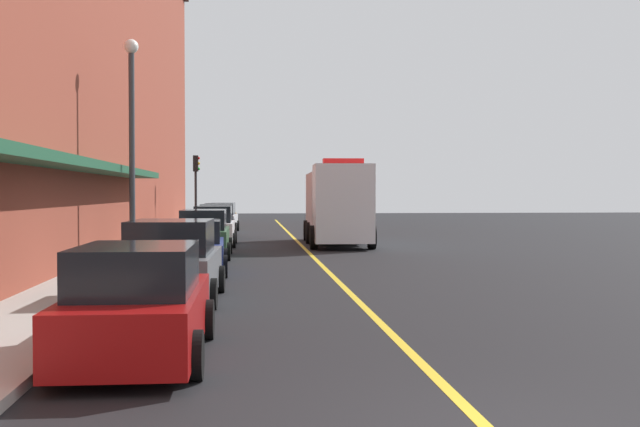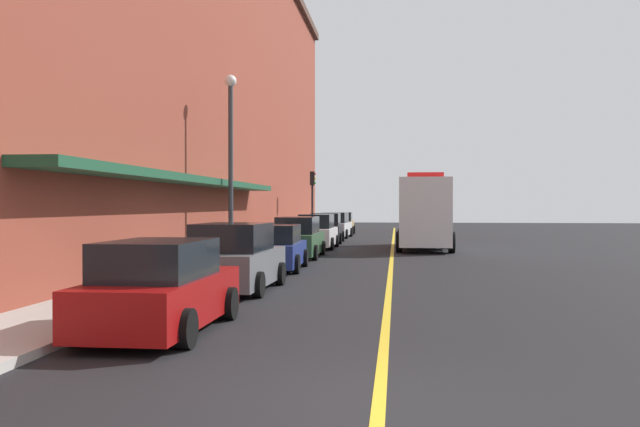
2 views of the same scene
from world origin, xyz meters
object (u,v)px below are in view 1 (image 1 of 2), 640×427
(parking_meter_0, at_px, (203,212))
(parked_car_1, at_px, (172,263))
(parked_car_0, at_px, (138,306))
(traffic_light_near, at_px, (196,178))
(parked_car_2, at_px, (192,248))
(parked_car_6, at_px, (221,219))
(parked_car_3, at_px, (204,235))
(parking_meter_1, at_px, (201,213))
(parked_car_4, at_px, (214,227))
(box_truck, at_px, (337,205))
(street_lamp_left, at_px, (132,127))
(parked_car_5, at_px, (216,222))
(parked_car_7, at_px, (223,216))

(parking_meter_0, bearing_deg, parked_car_1, -87.81)
(parked_car_0, relative_size, parking_meter_0, 3.34)
(traffic_light_near, bearing_deg, parked_car_2, -86.51)
(parked_car_1, height_order, parked_car_6, parked_car_1)
(parked_car_2, distance_m, traffic_light_near, 21.52)
(parked_car_6, xyz_separation_m, traffic_light_near, (-1.29, -2.31, 2.34))
(parked_car_2, bearing_deg, parked_car_3, -1.81)
(parking_meter_1, bearing_deg, traffic_light_near, -89.39)
(parked_car_0, distance_m, parking_meter_1, 38.75)
(parked_car_4, height_order, box_truck, box_truck)
(parked_car_3, distance_m, street_lamp_left, 5.66)
(parked_car_5, distance_m, parked_car_7, 12.00)
(parked_car_4, relative_size, parking_meter_1, 3.41)
(parking_meter_0, bearing_deg, parking_meter_1, -90.00)
(parked_car_5, height_order, parked_car_6, parked_car_5)
(parked_car_4, xyz_separation_m, street_lamp_left, (-2.06, -10.15, 3.57))
(street_lamp_left, relative_size, traffic_light_near, 1.61)
(parked_car_0, xyz_separation_m, parking_meter_0, (-1.43, 40.68, 0.29))
(box_truck, bearing_deg, parked_car_6, -152.27)
(parked_car_6, relative_size, box_truck, 0.57)
(parked_car_7, distance_m, traffic_light_near, 8.41)
(parked_car_1, distance_m, parked_car_7, 35.05)
(parked_car_3, bearing_deg, parked_car_7, -0.01)
(parked_car_2, relative_size, traffic_light_near, 1.00)
(parked_car_0, bearing_deg, street_lamp_left, 8.93)
(parked_car_2, height_order, parking_meter_0, parked_car_2)
(parked_car_6, relative_size, traffic_light_near, 1.13)
(parked_car_1, xyz_separation_m, parked_car_2, (0.03, 5.73, -0.09))
(street_lamp_left, bearing_deg, parked_car_6, 84.90)
(parked_car_5, xyz_separation_m, parking_meter_1, (-1.36, 9.77, 0.23))
(parked_car_1, distance_m, parked_car_4, 17.60)
(parked_car_2, height_order, parked_car_4, parked_car_4)
(parked_car_2, height_order, parked_car_6, parked_car_6)
(parked_car_2, xyz_separation_m, parked_car_7, (-0.02, 29.32, 0.06))
(parking_meter_0, distance_m, parking_meter_1, 1.96)
(parked_car_3, relative_size, traffic_light_near, 1.13)
(parked_car_3, relative_size, box_truck, 0.57)
(parked_car_4, bearing_deg, parked_car_2, 179.86)
(parked_car_7, distance_m, parking_meter_1, 2.61)
(parking_meter_1, bearing_deg, parked_car_6, -68.45)
(parked_car_7, xyz_separation_m, street_lamp_left, (-1.94, -27.60, 3.60))
(parking_meter_0, xyz_separation_m, traffic_light_near, (0.06, -7.71, 2.10))
(parked_car_2, distance_m, parked_car_3, 5.62)
(parked_car_1, xyz_separation_m, box_truck, (5.65, 17.90, 0.97))
(parked_car_6, bearing_deg, street_lamp_left, 177.10)
(parked_car_1, bearing_deg, parked_car_7, 1.60)
(parked_car_4, relative_size, parked_car_6, 0.93)
(parked_car_7, bearing_deg, traffic_light_near, 169.79)
(parking_meter_1, bearing_deg, box_truck, -64.93)
(parked_car_1, relative_size, parked_car_6, 0.90)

